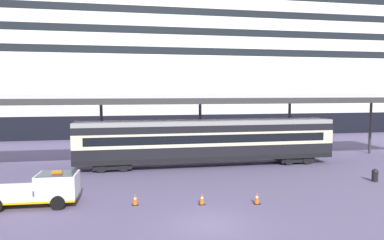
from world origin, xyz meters
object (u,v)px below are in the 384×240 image
cruise_ship (136,63)px  traffic_cone_near (135,199)px  quay_bollard (375,175)px  service_truck (41,189)px  traffic_cone_mid (257,198)px  traffic_cone_far (202,199)px  train_carriage (207,140)px

cruise_ship → traffic_cone_near: (-1.44, -44.03, -11.43)m
quay_bollard → traffic_cone_near: bearing=-172.9°
service_truck → quay_bollard: service_truck is taller
service_truck → quay_bollard: 23.13m
traffic_cone_mid → traffic_cone_far: bearing=171.1°
train_carriage → quay_bollard: (11.03, -7.70, -1.79)m
train_carriage → traffic_cone_far: (-2.74, -10.54, -1.96)m
train_carriage → traffic_cone_mid: bearing=-87.4°
traffic_cone_mid → traffic_cone_far: traffic_cone_mid is taller
service_truck → traffic_cone_near: service_truck is taller
cruise_ship → traffic_cone_mid: 46.93m
train_carriage → service_truck: 15.07m
cruise_ship → train_carriage: 35.78m
service_truck → traffic_cone_far: 9.49m
traffic_cone_far → cruise_ship: bearing=93.2°
traffic_cone_mid → traffic_cone_near: bearing=171.0°
cruise_ship → traffic_cone_far: size_ratio=195.18×
cruise_ship → traffic_cone_far: bearing=-86.8°
service_truck → cruise_ship: bearing=80.9°
cruise_ship → traffic_cone_far: 46.15m
service_truck → traffic_cone_mid: service_truck is taller
traffic_cone_near → traffic_cone_mid: bearing=-9.0°
traffic_cone_mid → traffic_cone_far: size_ratio=1.04×
traffic_cone_mid → quay_bollard: bearing=17.6°
service_truck → traffic_cone_mid: size_ratio=7.23×
traffic_cone_far → service_truck: bearing=170.2°
traffic_cone_near → quay_bollard: (17.67, 2.21, 0.18)m
cruise_ship → service_truck: size_ratio=26.01×
train_carriage → traffic_cone_far: bearing=-104.6°
traffic_cone_far → traffic_cone_mid: bearing=-8.9°
traffic_cone_near → cruise_ship: bearing=88.1°
service_truck → traffic_cone_mid: (12.57, -2.13, -0.63)m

